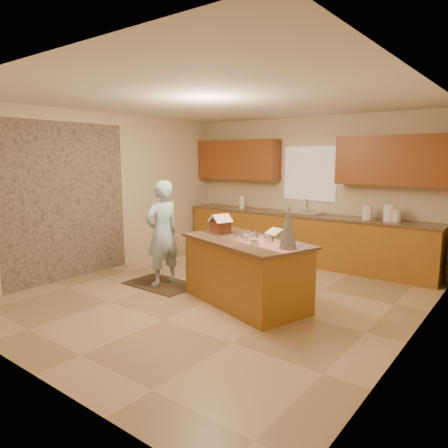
{
  "coord_description": "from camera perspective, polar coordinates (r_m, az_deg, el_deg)",
  "views": [
    {
      "loc": [
        3.47,
        -4.46,
        1.94
      ],
      "look_at": [
        -0.1,
        0.2,
        1.0
      ],
      "focal_mm": 33.13,
      "sensor_mm": 36.0,
      "label": 1
    }
  ],
  "objects": [
    {
      "name": "gingerbread_house",
      "position": [
        5.83,
        -0.51,
        -0.17
      ],
      "size": [
        0.33,
        0.33,
        0.27
      ],
      "color": "maroon",
      "rests_on": "baking_tray"
    },
    {
      "name": "back_counter_top",
      "position": [
        7.8,
        10.71,
        1.28
      ],
      "size": [
        4.85,
        0.63,
        0.04
      ],
      "primitive_type": "cube",
      "color": "brown",
      "rests_on": "back_counter_base"
    },
    {
      "name": "tinsel_tree",
      "position": [
        4.9,
        8.84,
        -0.43
      ],
      "size": [
        0.26,
        0.26,
        0.52
      ],
      "primitive_type": "cone",
      "rotation": [
        0.0,
        0.0,
        -0.31
      ],
      "color": "#ABA9B5",
      "rests_on": "island_top"
    },
    {
      "name": "ceiling",
      "position": [
        5.7,
        -0.44,
        16.76
      ],
      "size": [
        5.5,
        5.5,
        0.0
      ],
      "primitive_type": "plane",
      "color": "silver",
      "rests_on": "floor"
    },
    {
      "name": "canister_b",
      "position": [
        7.22,
        21.89,
        1.42
      ],
      "size": [
        0.19,
        0.19,
        0.28
      ],
      "primitive_type": "cylinder",
      "color": "white",
      "rests_on": "back_counter_top"
    },
    {
      "name": "island_base",
      "position": [
        5.57,
        2.98,
        -6.75
      ],
      "size": [
        1.89,
        1.33,
        0.84
      ],
      "primitive_type": "cube",
      "rotation": [
        0.0,
        0.0,
        -0.31
      ],
      "color": "#9C6120",
      "rests_on": "floor"
    },
    {
      "name": "paper_towel",
      "position": [
        8.47,
        2.54,
        3.05
      ],
      "size": [
        0.12,
        0.12,
        0.25
      ],
      "primitive_type": "cylinder",
      "color": "white",
      "rests_on": "back_counter_top"
    },
    {
      "name": "stone_accent",
      "position": [
        7.02,
        -20.87,
        2.86
      ],
      "size": [
        0.0,
        2.5,
        2.5
      ],
      "primitive_type": "plane",
      "rotation": [
        1.57,
        0.0,
        1.57
      ],
      "color": "gray",
      "rests_on": "wall_left"
    },
    {
      "name": "baking_tray",
      "position": [
        5.85,
        -0.5,
        -1.25
      ],
      "size": [
        0.52,
        0.44,
        0.02
      ],
      "primitive_type": "cube",
      "rotation": [
        0.0,
        0.0,
        -0.31
      ],
      "color": "silver",
      "rests_on": "island_top"
    },
    {
      "name": "table_runner",
      "position": [
        5.14,
        5.96,
        -2.86
      ],
      "size": [
        1.01,
        0.61,
        0.01
      ],
      "primitive_type": "cube",
      "rotation": [
        0.0,
        0.0,
        -0.31
      ],
      "color": "#B31E0C",
      "rests_on": "island_top"
    },
    {
      "name": "back_counter_base",
      "position": [
        7.87,
        10.61,
        -2.04
      ],
      "size": [
        4.8,
        0.6,
        0.88
      ],
      "primitive_type": "cube",
      "color": "#9C6120",
      "rests_on": "floor"
    },
    {
      "name": "wall_right",
      "position": [
        4.6,
        24.97,
        0.87
      ],
      "size": [
        5.5,
        5.5,
        0.0
      ],
      "primitive_type": "plane",
      "color": "beige",
      "rests_on": "floor"
    },
    {
      "name": "candy_bowls",
      "position": [
        5.43,
        4.35,
        -1.94
      ],
      "size": [
        0.68,
        0.64,
        0.05
      ],
      "color": "white",
      "rests_on": "island_top"
    },
    {
      "name": "canister_c",
      "position": [
        7.2,
        22.66,
        1.1
      ],
      "size": [
        0.15,
        0.15,
        0.21
      ],
      "primitive_type": "cylinder",
      "color": "white",
      "rests_on": "back_counter_top"
    },
    {
      "name": "cookbook",
      "position": [
        5.57,
        6.87,
        -1.08
      ],
      "size": [
        0.25,
        0.22,
        0.09
      ],
      "primitive_type": "cube",
      "rotation": [
        -1.13,
        0.0,
        -0.31
      ],
      "color": "white",
      "rests_on": "island_top"
    },
    {
      "name": "upper_cabinet_left",
      "position": [
        8.64,
        1.96,
        8.83
      ],
      "size": [
        1.85,
        0.35,
        0.8
      ],
      "primitive_type": "cube",
      "color": "brown",
      "rests_on": "wall_back"
    },
    {
      "name": "wall_front",
      "position": [
        3.91,
        -26.01,
        -0.51
      ],
      "size": [
        5.5,
        5.5,
        0.0
      ],
      "primitive_type": "plane",
      "color": "beige",
      "rests_on": "floor"
    },
    {
      "name": "island_top",
      "position": [
        5.47,
        3.02,
        -2.33
      ],
      "size": [
        1.99,
        1.43,
        0.04
      ],
      "primitive_type": "cube",
      "rotation": [
        0.0,
        0.0,
        -0.31
      ],
      "color": "brown",
      "rests_on": "island_base"
    },
    {
      "name": "wall_back",
      "position": [
        8.02,
        11.77,
        4.69
      ],
      "size": [
        5.5,
        5.5,
        0.0
      ],
      "primitive_type": "plane",
      "color": "beige",
      "rests_on": "floor"
    },
    {
      "name": "boy",
      "position": [
        6.32,
        -8.51,
        -1.3
      ],
      "size": [
        0.45,
        0.63,
        1.6
      ],
      "primitive_type": "imported",
      "rotation": [
        0.0,
        0.0,
        -1.7
      ],
      "color": "#9BC0DC",
      "rests_on": "rug"
    },
    {
      "name": "window_curtain",
      "position": [
        7.98,
        11.75,
        6.83
      ],
      "size": [
        1.05,
        0.03,
        1.0
      ],
      "primitive_type": "cube",
      "color": "white",
      "rests_on": "wall_back"
    },
    {
      "name": "sink",
      "position": [
        7.8,
        10.7,
        1.21
      ],
      "size": [
        0.7,
        0.45,
        0.12
      ],
      "primitive_type": "cube",
      "color": "silver",
      "rests_on": "back_counter_top"
    },
    {
      "name": "wall_left",
      "position": [
        7.47,
        -15.77,
        4.23
      ],
      "size": [
        5.5,
        5.5,
        0.0
      ],
      "primitive_type": "plane",
      "color": "beige",
      "rests_on": "floor"
    },
    {
      "name": "upper_cabinet_right",
      "position": [
        7.28,
        22.43,
        8.11
      ],
      "size": [
        1.85,
        0.35,
        0.8
      ],
      "primitive_type": "cube",
      "color": "brown",
      "rests_on": "wall_back"
    },
    {
      "name": "rug",
      "position": [
        6.54,
        -8.65,
        -8.19
      ],
      "size": [
        1.08,
        0.71,
        0.01
      ],
      "primitive_type": "cube",
      "color": "black",
      "rests_on": "floor"
    },
    {
      "name": "floor",
      "position": [
        5.97,
        -0.41,
        -9.85
      ],
      "size": [
        5.5,
        5.5,
        0.0
      ],
      "primitive_type": "plane",
      "color": "tan",
      "rests_on": "ground"
    },
    {
      "name": "faucet",
      "position": [
        7.94,
        11.33,
        2.56
      ],
      "size": [
        0.03,
        0.03,
        0.28
      ],
      "primitive_type": "cylinder",
      "color": "silver",
      "rests_on": "back_counter_top"
    },
    {
      "name": "canister_a",
      "position": [
        7.33,
        19.17,
        1.51
      ],
      "size": [
        0.17,
        0.17,
        0.23
      ],
      "primitive_type": "cylinder",
      "color": "white",
      "rests_on": "back_counter_top"
    }
  ]
}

